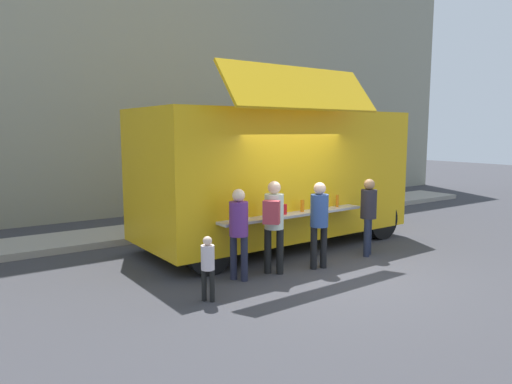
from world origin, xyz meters
name	(u,v)px	position (x,y,z in m)	size (l,w,h in m)	color
ground_plane	(332,273)	(0.00, 0.00, 0.00)	(60.00, 60.00, 0.00)	#38383D
curb_strip	(64,242)	(-3.52, 4.97, 0.07)	(28.00, 1.60, 0.15)	#9E998E
building_behind	(60,35)	(-2.52, 8.87, 5.34)	(32.00, 2.40, 10.68)	gray
food_truck_main	(276,173)	(0.49, 2.35, 1.64)	(6.20, 3.29, 3.79)	gold
trash_bin	(328,197)	(4.27, 4.67, 0.52)	(0.60, 0.60, 1.03)	#2F5B36
customer_front_ordering	(319,217)	(0.01, 0.39, 0.97)	(0.34, 0.33, 1.63)	black
customer_mid_with_backpack	(274,218)	(-0.90, 0.58, 1.03)	(0.53, 0.52, 1.69)	black
customer_rear_waiting	(239,226)	(-1.59, 0.65, 0.95)	(0.32, 0.32, 1.59)	#202235
customer_extra_browsing	(368,210)	(1.47, 0.49, 0.95)	(0.32, 0.32, 1.59)	#1E243A
child_near_queue	(208,263)	(-2.51, 0.06, 0.60)	(0.20, 0.20, 1.01)	black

